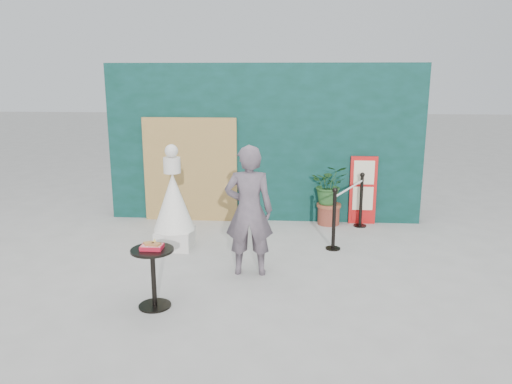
% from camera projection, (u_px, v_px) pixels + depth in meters
% --- Properties ---
extents(ground, '(60.00, 60.00, 0.00)m').
position_uv_depth(ground, '(249.00, 283.00, 6.87)').
color(ground, '#ADAAA5').
rests_on(ground, ground).
extents(back_wall, '(6.00, 0.30, 3.00)m').
position_uv_depth(back_wall, '(264.00, 143.00, 9.57)').
color(back_wall, '#0A2F26').
rests_on(back_wall, ground).
extents(bamboo_fence, '(1.80, 0.08, 2.00)m').
position_uv_depth(bamboo_fence, '(190.00, 170.00, 9.59)').
color(bamboo_fence, tan).
rests_on(bamboo_fence, ground).
extents(woman, '(0.70, 0.48, 1.87)m').
position_uv_depth(woman, '(249.00, 211.00, 6.99)').
color(woman, slate).
rests_on(woman, ground).
extents(menu_board, '(0.50, 0.07, 1.30)m').
position_uv_depth(menu_board, '(363.00, 190.00, 9.44)').
color(menu_board, red).
rests_on(menu_board, ground).
extents(statue, '(0.67, 0.67, 1.72)m').
position_uv_depth(statue, '(174.00, 207.00, 8.09)').
color(statue, silver).
rests_on(statue, ground).
extents(cafe_table, '(0.52, 0.52, 0.75)m').
position_uv_depth(cafe_table, '(153.00, 269.00, 6.05)').
color(cafe_table, black).
rests_on(cafe_table, ground).
extents(food_basket, '(0.26, 0.19, 0.11)m').
position_uv_depth(food_basket, '(152.00, 246.00, 5.99)').
color(food_basket, red).
rests_on(food_basket, cafe_table).
extents(planter, '(0.68, 0.59, 1.16)m').
position_uv_depth(planter, '(329.00, 190.00, 9.39)').
color(planter, brown).
rests_on(planter, ground).
extents(stanchion_barrier, '(0.84, 1.54, 1.03)m').
position_uv_depth(stanchion_barrier, '(348.00, 210.00, 8.68)').
color(stanchion_barrier, black).
rests_on(stanchion_barrier, ground).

